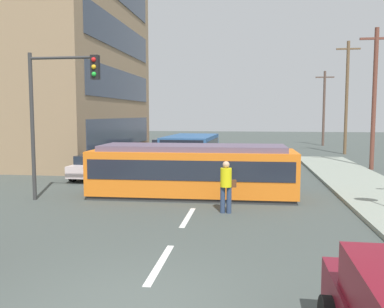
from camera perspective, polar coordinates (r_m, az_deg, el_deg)
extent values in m
plane|color=#404844|center=(16.72, 1.46, -5.37)|extent=(120.00, 120.00, 0.00)
cube|color=silver|center=(9.08, -4.39, -14.80)|extent=(0.16, 2.40, 0.01)
cube|color=silver|center=(12.85, -0.56, -8.68)|extent=(0.16, 2.40, 0.01)
cube|color=silver|center=(21.89, 3.01, -2.77)|extent=(0.16, 2.40, 0.01)
cube|color=silver|center=(27.83, 4.06, -1.01)|extent=(0.16, 2.40, 0.01)
cube|color=#907555|center=(32.01, -22.16, 13.81)|extent=(14.06, 15.22, 16.00)
cube|color=#2D3847|center=(28.84, -9.45, 2.98)|extent=(0.06, 12.94, 1.92)
cube|color=#2D3847|center=(28.88, -9.55, 9.33)|extent=(0.06, 12.94, 1.92)
cube|color=#2D3847|center=(29.28, -9.66, 15.59)|extent=(0.06, 12.94, 1.92)
cube|color=orange|center=(15.89, 0.09, -2.41)|extent=(7.78, 2.63, 1.64)
cube|color=#2D2D2D|center=(16.03, 0.09, -5.57)|extent=(7.62, 2.50, 0.15)
cube|color=#5C4E63|center=(15.79, 0.09, 0.89)|extent=(7.00, 2.24, 0.20)
cube|color=#1E232D|center=(15.86, 0.09, -1.70)|extent=(7.47, 2.66, 0.72)
cube|color=#2D5587|center=(23.65, -0.12, 0.57)|extent=(2.71, 5.66, 1.64)
cube|color=black|center=(20.96, -1.45, 0.60)|extent=(2.25, 0.21, 0.98)
cube|color=black|center=(23.63, -0.12, 1.28)|extent=(2.72, 4.83, 0.65)
cylinder|color=black|center=(21.98, -0.95, -1.56)|extent=(2.58, 1.00, 0.90)
cylinder|color=black|center=(25.47, 0.59, -0.59)|extent=(2.58, 1.00, 0.90)
cylinder|color=navy|center=(13.35, 4.24, -6.31)|extent=(0.16, 0.16, 0.85)
cylinder|color=navy|center=(13.34, 5.11, -6.32)|extent=(0.16, 0.16, 0.85)
cylinder|color=yellow|center=(13.21, 4.70, -3.24)|extent=(0.36, 0.36, 0.60)
sphere|color=tan|center=(13.16, 4.71, -1.47)|extent=(0.22, 0.22, 0.22)
cube|color=#57301A|center=(13.29, 5.66, -4.07)|extent=(0.22, 0.17, 0.24)
cube|color=beige|center=(21.09, -12.58, -1.82)|extent=(1.75, 4.11, 0.55)
cube|color=black|center=(20.89, -12.75, -0.58)|extent=(1.61, 2.26, 0.40)
cylinder|color=black|center=(22.56, -13.54, -1.87)|extent=(0.22, 0.64, 0.64)
cylinder|color=black|center=(21.99, -9.32, -1.98)|extent=(0.22, 0.64, 0.64)
cylinder|color=black|center=(20.31, -16.09, -2.73)|extent=(0.22, 0.64, 0.64)
cylinder|color=black|center=(19.67, -11.46, -2.89)|extent=(0.22, 0.64, 0.64)
cube|color=silver|center=(27.28, -6.26, -0.08)|extent=(1.90, 4.03, 0.55)
cube|color=black|center=(27.10, -6.34, 0.89)|extent=(1.73, 2.23, 0.40)
cylinder|color=black|center=(28.69, -7.49, -0.21)|extent=(0.23, 0.64, 0.64)
cylinder|color=black|center=(28.28, -3.87, -0.26)|extent=(0.23, 0.64, 0.64)
cylinder|color=black|center=(26.38, -8.81, -0.73)|extent=(0.23, 0.64, 0.64)
cylinder|color=black|center=(25.93, -4.88, -0.79)|extent=(0.23, 0.64, 0.64)
cube|color=#9F0A0B|center=(33.26, -3.73, 0.94)|extent=(1.85, 4.15, 0.55)
cube|color=black|center=(33.08, -3.78, 1.74)|extent=(1.66, 2.30, 0.40)
cylinder|color=black|center=(34.64, -4.78, 0.79)|extent=(0.24, 0.65, 0.64)
cylinder|color=black|center=(34.35, -1.94, 0.77)|extent=(0.24, 0.65, 0.64)
cylinder|color=black|center=(32.24, -5.63, 0.43)|extent=(0.24, 0.65, 0.64)
cylinder|color=black|center=(31.92, -2.58, 0.40)|extent=(0.24, 0.65, 0.64)
cylinder|color=#333333|center=(16.19, -21.09, 3.43)|extent=(0.14, 0.14, 5.34)
cylinder|color=#333333|center=(15.76, -17.44, 12.51)|extent=(2.44, 0.10, 0.10)
cube|color=black|center=(15.25, -13.18, 11.54)|extent=(0.28, 0.24, 0.84)
sphere|color=red|center=(15.16, -13.38, 12.52)|extent=(0.16, 0.16, 0.16)
sphere|color=gold|center=(15.13, -13.36, 11.58)|extent=(0.16, 0.16, 0.16)
sphere|color=green|center=(15.10, -13.33, 10.64)|extent=(0.16, 0.16, 0.16)
cylinder|color=brown|center=(25.64, 23.76, 6.86)|extent=(0.24, 0.24, 7.94)
cube|color=brown|center=(25.97, 24.06, 14.30)|extent=(1.80, 0.12, 0.12)
cylinder|color=brown|center=(34.74, 20.49, 7.19)|extent=(0.24, 0.24, 8.77)
cube|color=brown|center=(35.08, 20.70, 13.37)|extent=(1.80, 0.12, 0.12)
cylinder|color=brown|center=(43.63, 17.68, 5.96)|extent=(0.24, 0.24, 7.40)
cube|color=brown|center=(43.78, 17.80, 10.02)|extent=(1.80, 0.12, 0.12)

